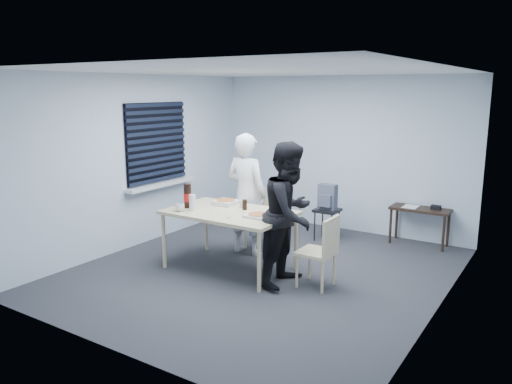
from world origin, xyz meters
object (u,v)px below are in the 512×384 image
Objects in this scene: chair_far at (264,214)px; side_table at (420,213)px; backpack at (327,197)px; stool at (327,216)px; mug_b at (242,204)px; soda_bottle at (188,196)px; dining_table at (229,215)px; person_white at (246,194)px; chair_right at (323,247)px; person_black at (290,214)px; mug_a at (180,208)px.

side_table is (1.99, 1.35, -0.01)m from chair_far.
backpack is (0.68, 0.79, 0.19)m from chair_far.
mug_b is at bearing -108.11° from stool.
soda_bottle is (-1.14, -2.03, 0.25)m from backpack.
person_white is (-0.18, 0.68, 0.15)m from dining_table.
chair_far is 1.78m from chair_right.
dining_table is at bearing -106.21° from stool.
soda_bottle is at bearing 95.46° from person_black.
mug_a reaches higher than side_table.
dining_table is 0.72m from person_white.
side_table is (0.94, 2.45, -0.38)m from person_black.
mug_b is at bearing -130.28° from side_table.
chair_far is 8.90× the size of mug_b.
mug_a is at bearing 70.71° from person_white.
backpack is at bearing 60.74° from soda_bottle.
person_white is 0.46m from mug_b.
mug_b reaches higher than stool.
soda_bottle is (-0.59, -0.15, 0.22)m from dining_table.
person_black reaches higher than soda_bottle.
mug_a reaches higher than chair_far.
stool is at bearing 49.58° from chair_far.
chair_far is 0.50× the size of person_black.
backpack reaches higher than dining_table.
chair_right is 1.98m from stool.
person_black reaches higher than backpack.
mug_a is (-0.36, -1.04, -0.04)m from person_white.
chair_far and chair_right have the same top height.
dining_table is 1.84× the size of chair_far.
side_table is 2.64× the size of soda_bottle.
person_black reaches higher than mug_b.
side_table is at bearing 17.70° from backpack.
person_black reaches higher than chair_far.
soda_bottle is (-2.44, -2.59, 0.45)m from side_table.
soda_bottle is at bearing 101.01° from mug_a.
stool is at bearing 73.79° from dining_table.
mug_a is at bearing -105.89° from chair_far.
mug_a is (-0.41, -1.45, 0.33)m from chair_far.
backpack is at bearing 10.98° from person_black.
chair_right is at bearing 6.61° from soda_bottle.
stool is 1.54× the size of soda_bottle.
soda_bottle is at bearing -124.82° from backpack.
backpack is at bearing 63.92° from mug_a.
person_black is at bearing -84.58° from backpack.
backpack is (-0.37, 1.88, -0.18)m from person_black.
mug_a is (-0.55, -0.36, 0.11)m from dining_table.
chair_far is at bearing 74.11° from mug_a.
chair_right is 1.95m from mug_a.
chair_far is 1.01× the size of side_table.
backpack is at bearing 73.69° from dining_table.
mug_b reaches higher than dining_table.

